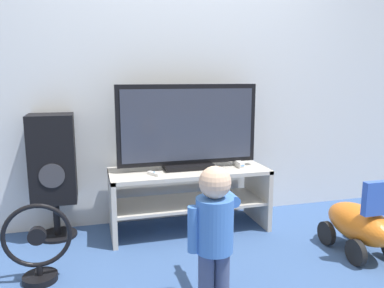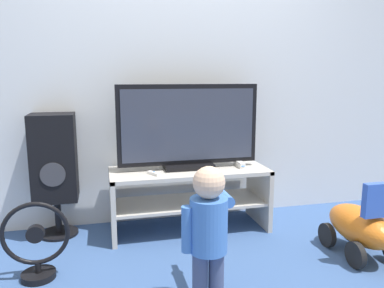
{
  "view_description": "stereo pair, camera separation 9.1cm",
  "coord_description": "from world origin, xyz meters",
  "px_view_note": "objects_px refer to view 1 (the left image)",
  "views": [
    {
      "loc": [
        -0.75,
        -2.57,
        1.24
      ],
      "look_at": [
        0.0,
        0.15,
        0.73
      ],
      "focal_mm": 35.0,
      "sensor_mm": 36.0,
      "label": 1
    },
    {
      "loc": [
        -0.67,
        -2.59,
        1.24
      ],
      "look_at": [
        0.0,
        0.15,
        0.73
      ],
      "focal_mm": 35.0,
      "sensor_mm": 36.0,
      "label": 2
    }
  ],
  "objects_px": {
    "television": "(188,128)",
    "game_console": "(239,164)",
    "remote_primary": "(154,174)",
    "child": "(214,225)",
    "floor_fan": "(38,247)",
    "ride_on_toy": "(360,224)",
    "speaker_tower": "(53,161)"
  },
  "relations": [
    {
      "from": "television",
      "to": "child",
      "type": "xyz_separation_m",
      "value": [
        -0.14,
        -1.07,
        -0.37
      ]
    },
    {
      "from": "television",
      "to": "game_console",
      "type": "xyz_separation_m",
      "value": [
        0.42,
        -0.04,
        -0.31
      ]
    },
    {
      "from": "speaker_tower",
      "to": "floor_fan",
      "type": "xyz_separation_m",
      "value": [
        -0.06,
        -0.66,
        -0.38
      ]
    },
    {
      "from": "television",
      "to": "speaker_tower",
      "type": "relative_size",
      "value": 1.17
    },
    {
      "from": "speaker_tower",
      "to": "ride_on_toy",
      "type": "height_order",
      "value": "speaker_tower"
    },
    {
      "from": "child",
      "to": "speaker_tower",
      "type": "height_order",
      "value": "speaker_tower"
    },
    {
      "from": "remote_primary",
      "to": "child",
      "type": "relative_size",
      "value": 0.17
    },
    {
      "from": "remote_primary",
      "to": "speaker_tower",
      "type": "xyz_separation_m",
      "value": [
        -0.73,
        0.24,
        0.09
      ]
    },
    {
      "from": "floor_fan",
      "to": "ride_on_toy",
      "type": "height_order",
      "value": "ride_on_toy"
    },
    {
      "from": "child",
      "to": "speaker_tower",
      "type": "bearing_deg",
      "value": 127.09
    },
    {
      "from": "television",
      "to": "remote_primary",
      "type": "xyz_separation_m",
      "value": [
        -0.3,
        -0.13,
        -0.32
      ]
    },
    {
      "from": "game_console",
      "to": "ride_on_toy",
      "type": "relative_size",
      "value": 0.29
    },
    {
      "from": "floor_fan",
      "to": "ride_on_toy",
      "type": "xyz_separation_m",
      "value": [
        2.14,
        -0.2,
        -0.01
      ]
    },
    {
      "from": "television",
      "to": "speaker_tower",
      "type": "height_order",
      "value": "television"
    },
    {
      "from": "television",
      "to": "game_console",
      "type": "height_order",
      "value": "television"
    },
    {
      "from": "television",
      "to": "game_console",
      "type": "bearing_deg",
      "value": -5.16
    },
    {
      "from": "game_console",
      "to": "speaker_tower",
      "type": "bearing_deg",
      "value": 174.21
    },
    {
      "from": "remote_primary",
      "to": "child",
      "type": "height_order",
      "value": "child"
    },
    {
      "from": "game_console",
      "to": "speaker_tower",
      "type": "relative_size",
      "value": 0.17
    },
    {
      "from": "remote_primary",
      "to": "child",
      "type": "bearing_deg",
      "value": -80.39
    },
    {
      "from": "game_console",
      "to": "floor_fan",
      "type": "xyz_separation_m",
      "value": [
        -1.51,
        -0.51,
        -0.3
      ]
    },
    {
      "from": "television",
      "to": "speaker_tower",
      "type": "xyz_separation_m",
      "value": [
        -1.03,
        0.11,
        -0.23
      ]
    },
    {
      "from": "remote_primary",
      "to": "floor_fan",
      "type": "distance_m",
      "value": 0.94
    },
    {
      "from": "remote_primary",
      "to": "floor_fan",
      "type": "xyz_separation_m",
      "value": [
        -0.79,
        -0.42,
        -0.29
      ]
    },
    {
      "from": "ride_on_toy",
      "to": "floor_fan",
      "type": "bearing_deg",
      "value": 174.78
    },
    {
      "from": "child",
      "to": "ride_on_toy",
      "type": "relative_size",
      "value": 1.34
    },
    {
      "from": "floor_fan",
      "to": "ride_on_toy",
      "type": "distance_m",
      "value": 2.15
    },
    {
      "from": "speaker_tower",
      "to": "floor_fan",
      "type": "relative_size",
      "value": 1.94
    },
    {
      "from": "floor_fan",
      "to": "ride_on_toy",
      "type": "relative_size",
      "value": 0.85
    },
    {
      "from": "game_console",
      "to": "remote_primary",
      "type": "height_order",
      "value": "game_console"
    },
    {
      "from": "game_console",
      "to": "remote_primary",
      "type": "relative_size",
      "value": 1.29
    },
    {
      "from": "ride_on_toy",
      "to": "television",
      "type": "bearing_deg",
      "value": 144.72
    }
  ]
}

